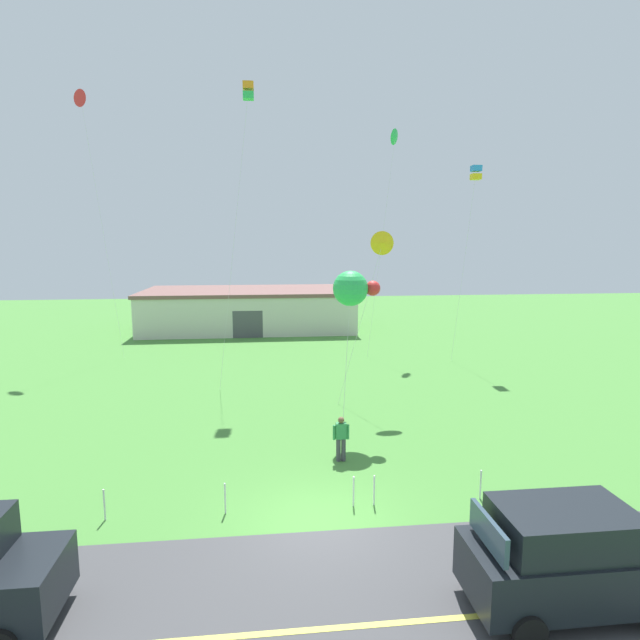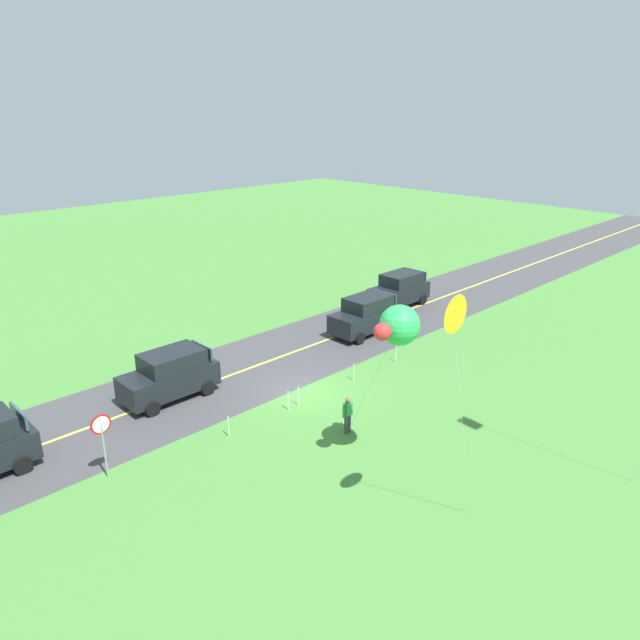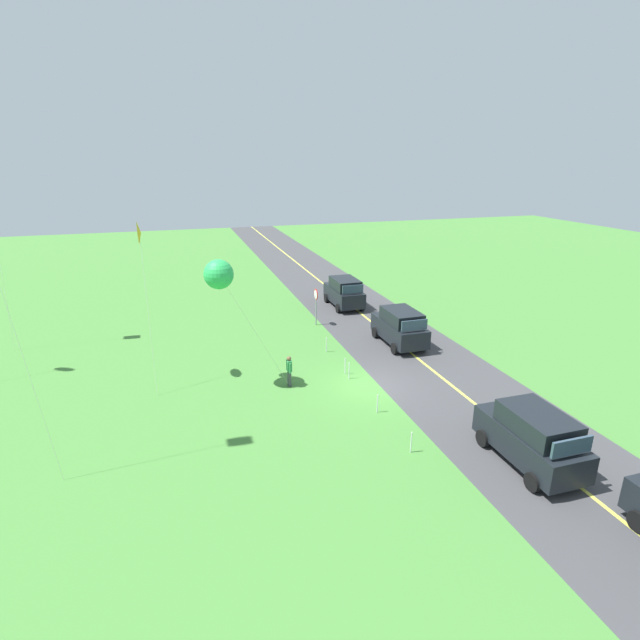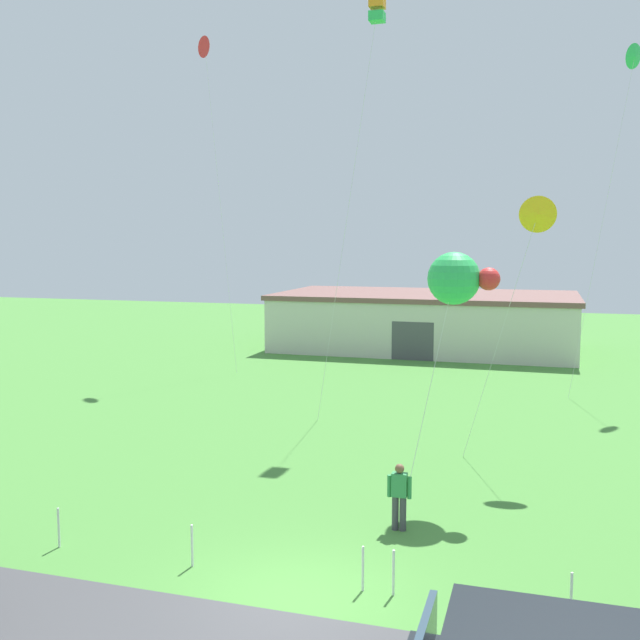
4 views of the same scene
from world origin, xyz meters
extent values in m
cube|color=#478438|center=(0.00, 0.00, -0.05)|extent=(120.00, 120.00, 0.10)
cylinder|color=#3F3F47|center=(1.11, 3.86, 0.41)|extent=(0.16, 0.16, 0.82)
cylinder|color=#3F3F47|center=(1.29, 3.86, 0.41)|extent=(0.16, 0.16, 0.82)
cube|color=#338C4C|center=(1.20, 3.86, 1.10)|extent=(0.36, 0.22, 0.56)
cylinder|color=#338C4C|center=(0.96, 3.86, 1.05)|extent=(0.10, 0.10, 0.52)
cylinder|color=#338C4C|center=(1.44, 3.86, 1.05)|extent=(0.10, 0.10, 0.52)
sphere|color=brown|center=(1.20, 3.86, 1.49)|extent=(0.22, 0.22, 0.22)
cylinder|color=silver|center=(1.61, 5.39, 2.90)|extent=(0.83, 3.09, 5.80)
sphere|color=green|center=(2.02, 6.93, 5.79)|extent=(1.40, 1.40, 1.40)
sphere|color=red|center=(2.92, 6.93, 5.79)|extent=(0.60, 0.60, 0.60)
cylinder|color=silver|center=(-2.87, 14.38, 7.71)|extent=(1.75, 2.02, 15.42)
cube|color=orange|center=(-2.00, 15.38, 15.67)|extent=(0.56, 0.56, 0.36)
cube|color=green|center=(-2.00, 15.38, 15.17)|extent=(0.56, 0.56, 0.36)
cylinder|color=silver|center=(6.69, 21.72, 7.43)|extent=(2.36, 2.89, 14.86)
cone|color=green|center=(7.86, 23.16, 14.85)|extent=(0.96, 1.07, 1.11)
cylinder|color=silver|center=(-11.73, 22.33, 8.37)|extent=(2.13, 1.31, 16.74)
cone|color=red|center=(-12.78, 22.98, 16.74)|extent=(1.03, 0.72, 1.10)
cylinder|color=silver|center=(3.06, 10.27, 3.79)|extent=(2.05, 0.07, 7.57)
cone|color=yellow|center=(4.07, 10.29, 7.57)|extent=(1.10, 0.19, 1.10)
cube|color=beige|center=(-2.66, 33.22, 1.60)|extent=(18.00, 10.00, 3.20)
cube|color=brown|center=(-2.66, 33.22, 3.35)|extent=(18.36, 10.20, 0.30)
cube|color=#4C4C51|center=(-2.66, 28.27, 1.10)|extent=(2.40, 0.12, 2.20)
cylinder|color=silver|center=(-5.85, 0.70, 0.45)|extent=(0.05, 0.05, 0.90)
cylinder|color=silver|center=(-2.58, 0.70, 0.45)|extent=(0.05, 0.05, 0.90)
cylinder|color=silver|center=(1.09, 0.70, 0.45)|extent=(0.05, 0.05, 0.90)
cylinder|color=silver|center=(1.69, 0.70, 0.45)|extent=(0.05, 0.05, 0.90)
cylinder|color=silver|center=(4.92, 0.70, 0.45)|extent=(0.05, 0.05, 0.90)
camera|label=1|loc=(-1.43, -13.10, 7.55)|focal=28.92mm
camera|label=2|loc=(17.05, 18.55, 12.86)|focal=33.41mm
camera|label=3|loc=(-20.35, 8.88, 10.98)|focal=27.13mm
camera|label=4|loc=(4.23, -12.46, 6.79)|focal=40.84mm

